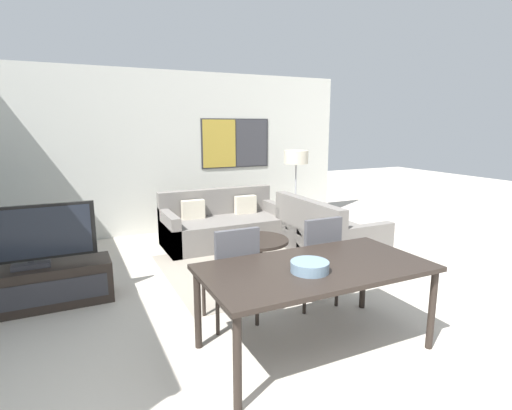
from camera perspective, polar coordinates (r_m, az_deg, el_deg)
The scene contains 12 objects.
wall_back at distance 7.21m, azimuth -11.71°, elevation 7.31°, with size 6.65×0.09×2.80m.
area_rug at distance 5.46m, azimuth 0.12°, elevation -8.80°, with size 2.40×2.11×0.01m.
tv_console at distance 4.85m, azimuth -29.14°, elevation -10.22°, with size 1.54×0.48×0.45m.
television at distance 4.69m, azimuth -29.79°, elevation -3.94°, with size 1.29×0.20×0.65m.
sofa_main at distance 6.50m, azimuth -4.74°, elevation -3.02°, with size 1.94×0.94×0.85m.
sofa_side at distance 5.99m, azimuth 9.79°, elevation -4.43°, with size 0.94×1.63×0.85m.
coffee_table at distance 5.37m, azimuth 0.12°, elevation -5.89°, with size 0.85×0.85×0.39m.
dining_table at distance 3.40m, azimuth 8.53°, elevation -9.57°, with size 1.91×0.99×0.75m.
dining_chair_left at distance 3.81m, azimuth -3.33°, elevation -9.55°, with size 0.46×0.46×0.97m.
dining_chair_centre at distance 4.24m, azimuth 8.54°, elevation -7.45°, with size 0.46×0.46×0.97m.
fruit_bowl at distance 3.22m, azimuth 7.68°, elevation -8.63°, with size 0.31×0.31×0.09m.
floor_lamp at distance 6.77m, azimuth 5.76°, elevation 6.09°, with size 0.40×0.40×1.47m.
Camera 1 is at (-1.68, -1.61, 1.89)m, focal length 28.00 mm.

